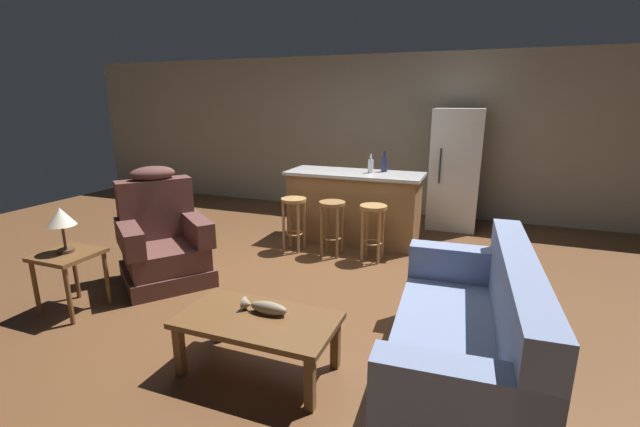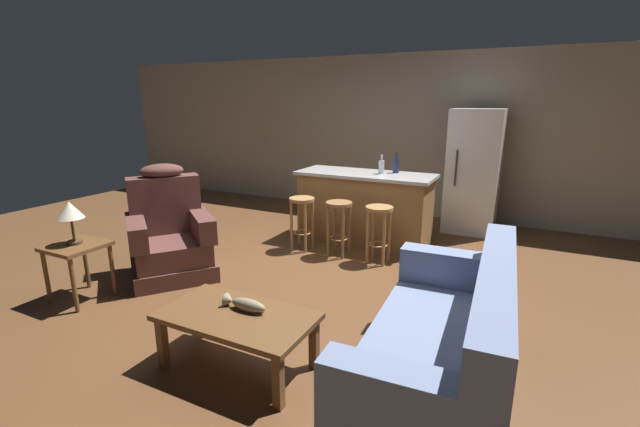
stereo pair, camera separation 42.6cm
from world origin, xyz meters
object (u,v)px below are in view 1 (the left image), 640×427
at_px(table_lamp, 61,219).
at_px(bar_stool_middle, 332,218).
at_px(bar_stool_left, 294,214).
at_px(bar_stool_right, 373,222).
at_px(refrigerator, 455,169).
at_px(bottle_short_amber, 371,166).
at_px(couch, 468,341).
at_px(bottle_tall_green, 384,164).
at_px(end_table, 69,263).
at_px(coffee_table, 258,325).
at_px(recliner_near_lamp, 163,242).
at_px(kitchen_island, 354,207).
at_px(fish_figurine, 264,307).

relative_size(table_lamp, bar_stool_middle, 0.60).
bearing_deg(bar_stool_left, bar_stool_right, 0.00).
relative_size(refrigerator, bottle_short_amber, 7.19).
relative_size(couch, bottle_tall_green, 7.17).
xyz_separation_m(couch, end_table, (-3.40, -0.15, 0.12)).
bearing_deg(bottle_tall_green, bar_stool_left, -139.62).
relative_size(end_table, bar_stool_left, 0.82).
height_order(coffee_table, bottle_tall_green, bottle_tall_green).
xyz_separation_m(recliner_near_lamp, bar_stool_right, (1.94, 1.35, 0.05)).
bearing_deg(bottle_short_amber, table_lamp, -125.16).
relative_size(kitchen_island, bottle_tall_green, 6.64).
bearing_deg(bar_stool_left, refrigerator, 45.40).
bearing_deg(bottle_tall_green, table_lamp, -125.65).
relative_size(recliner_near_lamp, end_table, 2.14).
relative_size(couch, bottle_short_amber, 7.94).
xyz_separation_m(refrigerator, bottle_short_amber, (-0.99, -1.17, 0.16)).
distance_m(end_table, bar_stool_left, 2.53).
relative_size(kitchen_island, bar_stool_left, 2.65).
bearing_deg(bar_stool_right, bottle_short_amber, 108.19).
xyz_separation_m(coffee_table, kitchen_island, (-0.22, 3.06, 0.11)).
relative_size(bar_stool_right, bottle_short_amber, 2.78).
distance_m(couch, end_table, 3.41).
relative_size(recliner_near_lamp, bar_stool_right, 1.76).
xyz_separation_m(fish_figurine, bar_stool_middle, (-0.33, 2.36, 0.01)).
height_order(table_lamp, kitchen_island, table_lamp).
height_order(end_table, bottle_short_amber, bottle_short_amber).
relative_size(recliner_near_lamp, bottle_tall_green, 4.43).
bearing_deg(kitchen_island, end_table, -122.22).
xyz_separation_m(kitchen_island, bottle_tall_green, (0.35, 0.19, 0.57)).
bearing_deg(coffee_table, kitchen_island, 94.16).
xyz_separation_m(fish_figurine, bar_stool_left, (-0.84, 2.36, 0.01)).
distance_m(bar_stool_right, bottle_tall_green, 1.00).
height_order(recliner_near_lamp, table_lamp, recliner_near_lamp).
distance_m(table_lamp, bottle_tall_green, 3.74).
bearing_deg(end_table, bottle_tall_green, 54.69).
distance_m(fish_figurine, table_lamp, 2.11).
relative_size(recliner_near_lamp, bar_stool_middle, 1.76).
bearing_deg(coffee_table, bar_stool_left, 108.78).
height_order(fish_figurine, refrigerator, refrigerator).
bearing_deg(bar_stool_middle, kitchen_island, 81.91).
xyz_separation_m(bar_stool_middle, bottle_tall_green, (0.44, 0.82, 0.58)).
height_order(fish_figurine, bottle_tall_green, bottle_tall_green).
bearing_deg(refrigerator, couch, -84.19).
bearing_deg(couch, bottle_short_amber, -66.26).
distance_m(fish_figurine, bar_stool_right, 2.36).
xyz_separation_m(bar_stool_left, bar_stool_middle, (0.51, 0.00, 0.00)).
bearing_deg(bar_stool_left, table_lamp, -118.76).
bearing_deg(table_lamp, bottle_tall_green, 54.35).
bearing_deg(couch, bar_stool_left, -46.55).
bearing_deg(couch, bottle_tall_green, -69.92).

